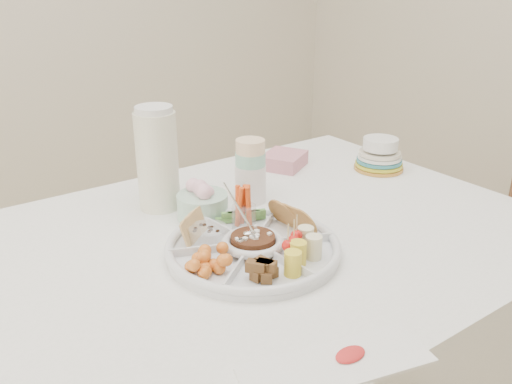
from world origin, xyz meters
TOP-DOWN VIEW (x-y plane):
  - dining_table at (0.00, 0.00)m, footprint 1.52×1.02m
  - chair at (0.99, -0.14)m, footprint 0.53×0.53m
  - party_tray at (-0.01, -0.08)m, footprint 0.50×0.50m
  - bean_dip at (-0.01, -0.08)m, footprint 0.13×0.13m
  - tortillas at (0.12, -0.06)m, footprint 0.13×0.13m
  - carrot_cucumber at (0.04, 0.04)m, footprint 0.15×0.15m
  - pita_raisins at (-0.08, 0.03)m, footprint 0.16×0.16m
  - cherries at (-0.14, -0.09)m, footprint 0.16×0.16m
  - granola_chunks at (-0.06, -0.19)m, footprint 0.13×0.13m
  - banana_tomato at (0.07, -0.18)m, footprint 0.15×0.15m
  - cup_stack at (0.16, 0.17)m, footprint 0.10×0.10m
  - thermos at (-0.06, 0.28)m, footprint 0.13×0.13m
  - flower_bowl at (0.00, 0.15)m, footprint 0.13×0.13m
  - napkin_stack at (0.40, 0.33)m, footprint 0.17×0.17m
  - plate_stack at (0.63, 0.14)m, footprint 0.18×0.18m
  - placemat at (-0.11, -0.45)m, footprint 0.33×0.18m

SIDE VIEW (x-z plane):
  - dining_table at x=0.00m, z-range 0.00..0.76m
  - chair at x=0.99m, z-range 0.00..1.05m
  - placemat at x=-0.11m, z-range 0.76..0.76m
  - napkin_stack at x=0.40m, z-range 0.76..0.80m
  - party_tray at x=-0.01m, z-range 0.76..0.80m
  - bean_dip at x=-0.01m, z-range 0.77..0.81m
  - cherries at x=-0.14m, z-range 0.77..0.82m
  - granola_chunks at x=-0.06m, z-range 0.77..0.82m
  - tortillas at x=0.12m, z-range 0.77..0.83m
  - pita_raisins at x=-0.08m, z-range 0.77..0.83m
  - flower_bowl at x=0.00m, z-range 0.76..0.85m
  - plate_stack at x=0.63m, z-range 0.76..0.86m
  - banana_tomato at x=0.07m, z-range 0.77..0.86m
  - carrot_cucumber at x=0.04m, z-range 0.77..0.87m
  - cup_stack at x=0.16m, z-range 0.76..0.99m
  - thermos at x=-0.06m, z-range 0.76..1.03m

